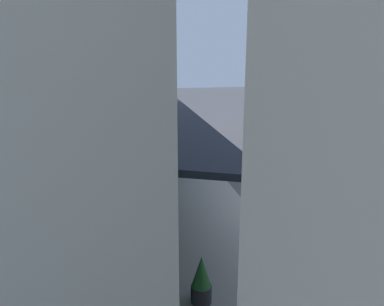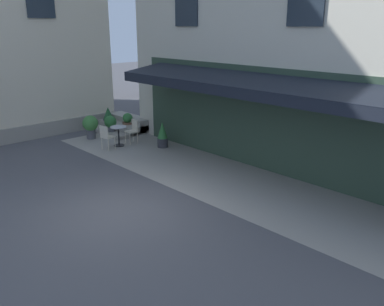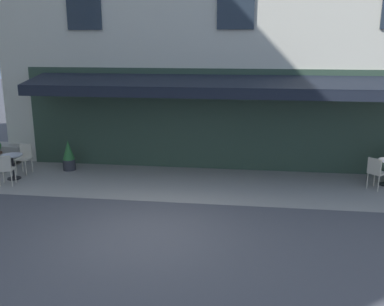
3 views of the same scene
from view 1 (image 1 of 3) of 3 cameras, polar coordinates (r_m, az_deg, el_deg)
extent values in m
plane|color=#4C4C51|center=(12.14, 17.48, -8.09)|extent=(70.00, 70.00, 0.00)
cube|color=gray|center=(13.95, -1.44, -4.24)|extent=(20.50, 3.20, 0.01)
cube|color=#2D4233|center=(13.09, -8.09, 1.59)|extent=(16.00, 0.06, 3.20)
cube|color=black|center=(12.92, -4.64, 7.15)|extent=(15.00, 1.70, 0.36)
cube|color=black|center=(13.07, -0.98, 6.28)|extent=(15.00, 0.04, 0.28)
cube|color=#232D38|center=(20.72, -9.76, 16.61)|extent=(1.10, 0.06, 1.70)
cube|color=#232D38|center=(16.06, -9.26, 17.03)|extent=(1.10, 0.06, 1.70)
cube|color=#232D38|center=(11.40, -8.35, 17.80)|extent=(1.10, 0.06, 1.70)
cube|color=#232D38|center=(6.75, -6.13, 19.60)|extent=(1.10, 0.06, 1.70)
cylinder|color=black|center=(16.62, -5.04, -1.00)|extent=(0.40, 0.40, 0.03)
cylinder|color=black|center=(16.53, -5.06, 0.15)|extent=(0.06, 0.06, 0.72)
cylinder|color=#B7B7BC|center=(16.43, -5.09, 1.41)|extent=(0.60, 0.60, 0.03)
cylinder|color=beige|center=(16.45, -3.66, -0.38)|extent=(0.03, 0.03, 0.45)
cylinder|color=beige|center=(16.20, -4.43, -0.65)|extent=(0.03, 0.03, 0.45)
cylinder|color=beige|center=(16.24, -2.74, -0.57)|extent=(0.03, 0.03, 0.45)
cylinder|color=beige|center=(15.99, -3.50, -0.85)|extent=(0.03, 0.03, 0.45)
cube|color=beige|center=(16.15, -3.60, 0.22)|extent=(0.57, 0.57, 0.04)
cube|color=beige|center=(15.98, -3.11, 0.92)|extent=(0.30, 0.32, 0.42)
cylinder|color=beige|center=(16.74, -6.33, -0.16)|extent=(0.03, 0.03, 0.45)
cylinder|color=beige|center=(16.95, -5.43, 0.06)|extent=(0.03, 0.03, 0.45)
cylinder|color=beige|center=(17.00, -7.05, 0.06)|extent=(0.03, 0.03, 0.45)
cylinder|color=beige|center=(17.21, -6.15, 0.27)|extent=(0.03, 0.03, 0.45)
cube|color=beige|center=(16.91, -6.27, 0.86)|extent=(0.55, 0.55, 0.04)
cube|color=beige|center=(16.99, -6.67, 1.72)|extent=(0.26, 0.36, 0.42)
cylinder|color=black|center=(20.97, -2.59, 2.51)|extent=(0.40, 0.40, 0.03)
cylinder|color=black|center=(20.89, -2.60, 3.43)|extent=(0.06, 0.06, 0.72)
cylinder|color=#B7B7BC|center=(20.82, -2.61, 4.44)|extent=(0.60, 0.60, 0.03)
cylinder|color=beige|center=(21.32, -2.77, 3.30)|extent=(0.03, 0.03, 0.45)
cylinder|color=beige|center=(21.24, -1.88, 3.26)|extent=(0.03, 0.03, 0.45)
cylinder|color=beige|center=(21.64, -2.53, 3.49)|extent=(0.03, 0.03, 0.45)
cylinder|color=beige|center=(21.56, -1.65, 3.45)|extent=(0.03, 0.03, 0.45)
cube|color=beige|center=(21.39, -2.21, 4.02)|extent=(0.53, 0.53, 0.04)
cube|color=beige|center=(21.52, -2.10, 4.71)|extent=(0.20, 0.38, 0.42)
cylinder|color=beige|center=(20.59, -1.91, 2.88)|extent=(0.03, 0.03, 0.45)
cylinder|color=beige|center=(20.52, -2.84, 2.82)|extent=(0.03, 0.03, 0.45)
cylinder|color=beige|center=(20.27, -1.70, 2.67)|extent=(0.03, 0.03, 0.45)
cylinder|color=beige|center=(20.20, -2.64, 2.62)|extent=(0.03, 0.03, 0.45)
cube|color=beige|center=(20.34, -2.28, 3.42)|extent=(0.42, 0.42, 0.04)
cube|color=beige|center=(20.12, -2.18, 3.96)|extent=(0.06, 0.40, 0.42)
cylinder|color=#B7B7BC|center=(6.79, 13.60, -20.80)|extent=(0.60, 0.60, 0.03)
cube|color=beige|center=(7.21, 18.52, -19.18)|extent=(0.40, 0.12, 0.42)
cylinder|color=navy|center=(20.79, -2.26, 3.02)|extent=(0.15, 0.15, 0.47)
cylinder|color=navy|center=(20.57, -2.16, 3.62)|extent=(0.34, 0.18, 0.16)
cylinder|color=navy|center=(20.75, -2.75, 2.99)|extent=(0.15, 0.15, 0.47)
cylinder|color=navy|center=(20.54, -2.67, 3.59)|extent=(0.34, 0.18, 0.16)
cube|color=black|center=(20.34, -2.32, 4.29)|extent=(0.29, 0.48, 0.57)
sphere|color=tan|center=(20.26, -2.34, 5.42)|extent=(0.25, 0.25, 0.25)
cylinder|color=black|center=(20.40, -1.54, 4.29)|extent=(0.10, 0.10, 0.50)
cylinder|color=black|center=(20.29, -3.11, 4.20)|extent=(0.10, 0.10, 0.50)
cylinder|color=navy|center=(16.62, -5.64, -0.23)|extent=(0.15, 0.15, 0.47)
cylinder|color=navy|center=(16.68, -6.03, 0.73)|extent=(0.37, 0.32, 0.16)
cylinder|color=navy|center=(16.73, -5.14, -0.11)|extent=(0.15, 0.15, 0.47)
cylinder|color=navy|center=(16.79, -5.53, 0.84)|extent=(0.37, 0.32, 0.16)
cube|color=gray|center=(16.79, -6.17, 1.83)|extent=(0.49, 0.54, 0.57)
sphere|color=tan|center=(16.70, -6.21, 3.21)|extent=(0.25, 0.25, 0.25)
cylinder|color=gray|center=(16.62, -6.94, 1.61)|extent=(0.10, 0.10, 0.51)
cylinder|color=gray|center=(16.97, -5.41, 1.94)|extent=(0.10, 0.10, 0.51)
cylinder|color=#2D2D33|center=(7.80, 1.37, -20.00)|extent=(0.40, 0.40, 0.35)
cone|color=#2D6B33|center=(7.53, 1.39, -16.99)|extent=(0.38, 0.38, 0.62)
cube|color=#A81E19|center=(21.56, 17.77, 3.66)|extent=(4.32, 1.84, 0.55)
cube|color=#232D38|center=(21.30, 18.14, 4.91)|extent=(2.42, 1.62, 0.48)
cylinder|color=black|center=(23.24, 17.73, 3.78)|extent=(0.60, 0.20, 0.60)
cylinder|color=black|center=(22.51, 14.16, 3.69)|extent=(0.60, 0.20, 0.60)
cylinder|color=black|center=(20.82, 21.55, 2.14)|extent=(0.60, 0.20, 0.60)
cylinder|color=black|center=(20.00, 17.69, 1.98)|extent=(0.60, 0.20, 0.60)
camera|label=2|loc=(20.48, 20.67, 13.57)|focal=37.68mm
camera|label=3|loc=(18.37, 39.41, 9.99)|focal=40.32mm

